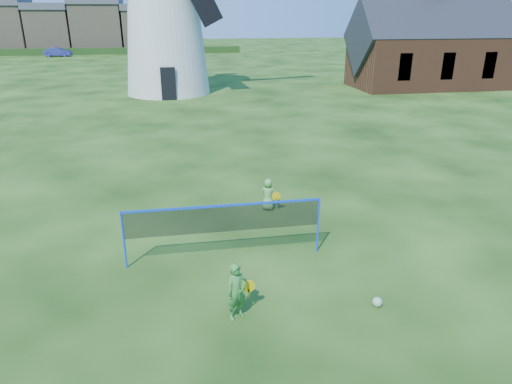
{
  "coord_description": "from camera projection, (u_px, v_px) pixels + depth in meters",
  "views": [
    {
      "loc": [
        -1.81,
        -10.89,
        6.03
      ],
      "look_at": [
        0.2,
        0.5,
        1.5
      ],
      "focal_mm": 32.22,
      "sensor_mm": 36.0,
      "label": 1
    }
  ],
  "objects": [
    {
      "name": "ground",
      "position": [
        252.0,
        250.0,
        12.48
      ],
      "size": [
        220.0,
        220.0,
        0.0
      ],
      "primitive_type": "plane",
      "color": "black",
      "rests_on": "ground"
    },
    {
      "name": "windmill",
      "position": [
        163.0,
        2.0,
        34.33
      ],
      "size": [
        14.94,
        6.47,
        19.95
      ],
      "color": "white",
      "rests_on": "ground"
    },
    {
      "name": "chapel",
      "position": [
        430.0,
        50.0,
        38.78
      ],
      "size": [
        13.11,
        6.36,
        11.09
      ],
      "color": "brown",
      "rests_on": "ground"
    },
    {
      "name": "badminton_net",
      "position": [
        224.0,
        219.0,
        11.63
      ],
      "size": [
        5.05,
        0.05,
        1.55
      ],
      "color": "blue",
      "rests_on": "ground"
    },
    {
      "name": "player_girl",
      "position": [
        237.0,
        292.0,
        9.52
      ],
      "size": [
        0.69,
        0.46,
        1.27
      ],
      "rotation": [
        0.0,
        0.0,
        0.38
      ],
      "color": "#378033",
      "rests_on": "ground"
    },
    {
      "name": "player_boy",
      "position": [
        268.0,
        194.0,
        14.9
      ],
      "size": [
        0.66,
        0.52,
        1.05
      ],
      "rotation": [
        0.0,
        0.0,
        2.71
      ],
      "color": "#67A34F",
      "rests_on": "ground"
    },
    {
      "name": "play_ball",
      "position": [
        377.0,
        302.0,
        10.07
      ],
      "size": [
        0.22,
        0.22,
        0.22
      ],
      "primitive_type": "sphere",
      "color": "green",
      "rests_on": "ground"
    },
    {
      "name": "terraced_houses",
      "position": [
        9.0,
        27.0,
        72.71
      ],
      "size": [
        50.16,
        8.4,
        8.25
      ],
      "color": "gray",
      "rests_on": "ground"
    },
    {
      "name": "hedge",
      "position": [
        36.0,
        52.0,
        69.27
      ],
      "size": [
        62.0,
        0.8,
        1.0
      ],
      "primitive_type": "cube",
      "color": "#193814",
      "rests_on": "ground"
    },
    {
      "name": "car_right",
      "position": [
        58.0,
        52.0,
        67.54
      ],
      "size": [
        3.92,
        1.57,
        1.27
      ],
      "primitive_type": "imported",
      "rotation": [
        0.0,
        0.0,
        1.51
      ],
      "color": "navy",
      "rests_on": "ground"
    }
  ]
}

